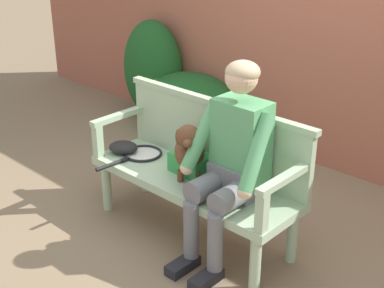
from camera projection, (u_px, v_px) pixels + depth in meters
name	position (u px, v px, depth m)	size (l,w,h in m)	color
ground_plane	(192.00, 232.00, 3.84)	(40.00, 40.00, 0.00)	#7A664C
brick_garden_fence	(332.00, 37.00, 4.54)	(8.00, 0.30, 2.25)	#9E5642
hedge_bush_far_left	(169.00, 96.00, 5.69)	(0.73, 0.68, 0.58)	#337538
hedge_bush_far_right	(191.00, 104.00, 5.40)	(1.07, 0.84, 0.62)	#194C1E
hedge_bush_mid_right	(153.00, 70.00, 5.74)	(0.74, 0.52, 1.07)	#194C1E
garden_bench	(192.00, 185.00, 3.68)	(1.56, 0.52, 0.44)	#9EB793
bench_backrest	(214.00, 134.00, 3.71)	(1.60, 0.06, 0.50)	#9EB793
bench_armrest_left_end	(111.00, 126.00, 3.98)	(0.06, 0.52, 0.28)	#9EB793
bench_armrest_right_end	(276.00, 192.00, 3.06)	(0.06, 0.52, 0.28)	#9EB793
person_seated	(232.00, 157.00, 3.32)	(0.56, 0.66, 1.31)	black
dog_on_bench	(189.00, 149.00, 3.57)	(0.36, 0.39, 0.43)	brown
tennis_racket	(140.00, 154.00, 3.98)	(0.31, 0.57, 0.03)	black
baseball_glove	(123.00, 147.00, 4.01)	(0.22, 0.17, 0.09)	black
sports_bag	(192.00, 163.00, 3.70)	(0.28, 0.20, 0.14)	#2D8E42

